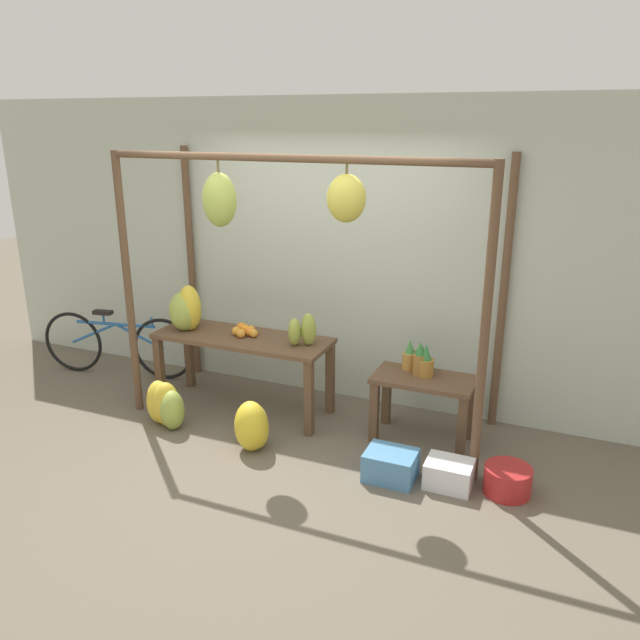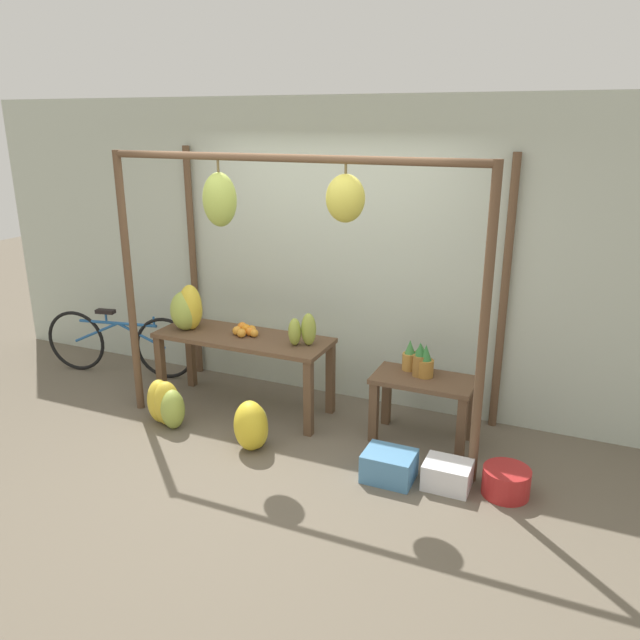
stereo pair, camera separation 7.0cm
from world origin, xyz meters
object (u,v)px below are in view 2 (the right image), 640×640
orange_pile (247,330)px  pineapple_cluster (419,360)px  fruit_crate_white (389,466)px  banana_pile_ground_left (167,404)px  banana_pile_ground_right (253,426)px  papaya_pile (302,330)px  blue_bucket (506,482)px  fruit_crate_purple (447,475)px  parked_bicycle (120,343)px  banana_pile_on_table (189,309)px

orange_pile → pineapple_cluster: size_ratio=0.88×
pineapple_cluster → fruit_crate_white: (0.01, -0.78, -0.57)m
banana_pile_ground_left → orange_pile: bearing=51.8°
banana_pile_ground_right → papaya_pile: 0.92m
blue_bucket → fruit_crate_purple: bearing=-169.6°
fruit_crate_white → fruit_crate_purple: 0.43m
fruit_crate_white → banana_pile_ground_right: bearing=-179.8°
parked_bicycle → papaya_pile: bearing=-5.1°
pineapple_cluster → papaya_pile: (-1.00, -0.16, 0.17)m
papaya_pile → fruit_crate_white: bearing=-31.6°
banana_pile_ground_right → fruit_crate_purple: 1.60m
blue_bucket → papaya_pile: size_ratio=1.17×
fruit_crate_purple → banana_pile_on_table: bearing=168.4°
banana_pile_ground_left → papaya_pile: papaya_pile is taller
orange_pile → fruit_crate_purple: bearing=-16.6°
banana_pile_ground_left → papaya_pile: size_ratio=1.71×
banana_pile_ground_right → fruit_crate_white: size_ratio=1.13×
blue_bucket → papaya_pile: bearing=165.6°
banana_pile_on_table → blue_bucket: 3.15m
pineapple_cluster → banana_pile_ground_left: (-2.07, -0.72, -0.49)m
orange_pile → banana_pile_ground_right: 0.98m
banana_pile_ground_left → fruit_crate_purple: bearing=0.3°
banana_pile_on_table → papaya_pile: size_ratio=1.47×
parked_bicycle → papaya_pile: papaya_pile is taller
parked_bicycle → fruit_crate_white: bearing=-14.2°
blue_bucket → banana_pile_ground_right: bearing=-175.7°
orange_pile → papaya_pile: 0.60m
papaya_pile → fruit_crate_purple: size_ratio=0.86×
banana_pile_ground_right → blue_bucket: banana_pile_ground_right is taller
banana_pile_on_table → blue_bucket: bearing=-8.6°
orange_pile → fruit_crate_white: (1.60, -0.67, -0.65)m
pineapple_cluster → banana_pile_ground_right: 1.48m
blue_bucket → parked_bicycle: (-4.07, 0.67, 0.25)m
parked_bicycle → papaya_pile: (2.23, -0.20, 0.51)m
fruit_crate_white → parked_bicycle: 3.35m
banana_pile_ground_left → fruit_crate_white: banana_pile_ground_left is taller
parked_bicycle → banana_pile_ground_right: bearing=-21.7°
pineapple_cluster → banana_pile_ground_left: 2.25m
orange_pile → pineapple_cluster: pineapple_cluster is taller
pineapple_cluster → banana_pile_ground_left: pineapple_cluster is taller
blue_bucket → fruit_crate_white: bearing=-170.1°
banana_pile_ground_right → fruit_crate_purple: size_ratio=1.26×
banana_pile_ground_left → parked_bicycle: parked_bicycle is taller
banana_pile_ground_right → blue_bucket: 2.01m
pineapple_cluster → blue_bucket: (0.84, -0.63, -0.58)m
banana_pile_on_table → parked_bicycle: bearing=168.4°
pineapple_cluster → fruit_crate_purple: 1.01m
banana_pile_on_table → parked_bicycle: (-1.07, 0.22, -0.56)m
fruit_crate_purple → blue_bucket: bearing=10.4°
pineapple_cluster → blue_bucket: bearing=-36.8°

